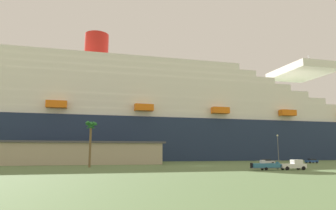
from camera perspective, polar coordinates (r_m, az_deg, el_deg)
The scene contains 11 objects.
ground_plane at distance 117.86m, azimuth 1.68°, elevation -10.50°, with size 600.00×600.00×0.00m, color #567042.
cruise_ship at distance 151.77m, azimuth 0.20°, elevation -2.89°, with size 297.19×45.11×62.79m.
terminal_building at distance 108.73m, azimuth -16.72°, elevation -8.39°, with size 57.17×24.88×7.18m.
pickup_truck at distance 73.98m, azimuth 21.99°, elevation -10.16°, with size 5.70×2.51×2.20m.
small_boat_on_trailer at distance 71.20m, azimuth 17.89°, elevation -10.51°, with size 8.25×2.17×2.15m.
palm_tree at distance 82.72m, azimuth -13.95°, elevation -4.44°, with size 3.25×3.22×11.77m.
street_lamp at distance 101.71m, azimuth 19.49°, elevation -7.00°, with size 0.56×0.56×9.17m.
parked_car_silver_sedan at distance 109.51m, azimuth 17.68°, elevation -9.80°, with size 4.83×2.49×1.58m.
parked_car_red_hatchback at distance 104.79m, azimuth -6.42°, elevation -10.22°, with size 4.87×2.79×1.58m.
parked_car_yellow_taxi at distance 100.47m, azimuth -12.56°, elevation -10.14°, with size 4.88×2.45×1.58m.
parked_car_blue_suv at distance 121.93m, azimuth 24.82°, elevation -9.26°, with size 4.34×2.20×1.58m.
Camera 1 is at (-27.52, -84.54, 3.75)m, focal length 33.28 mm.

